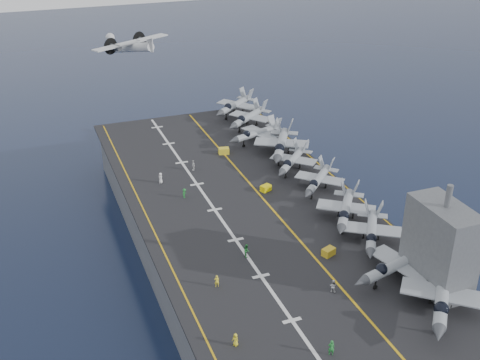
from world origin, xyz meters
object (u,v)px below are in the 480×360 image
object	(u,v)px
tow_cart_a	(329,252)
fighter_jet_0	(442,295)
island_superstructure	(442,237)
transport_plane	(132,48)

from	to	relation	value
tow_cart_a	fighter_jet_0	bearing A→B (deg)	-67.24
island_superstructure	tow_cart_a	world-z (taller)	island_superstructure
island_superstructure	tow_cart_a	xyz separation A→B (m)	(-9.84, 11.35, -6.93)
island_superstructure	fighter_jet_0	size ratio (longest dim) A/B	0.82
island_superstructure	fighter_jet_0	bearing A→B (deg)	-119.93
island_superstructure	transport_plane	bearing A→B (deg)	102.75
tow_cart_a	transport_plane	xyz separation A→B (m)	(-11.14, 81.40, 11.92)
transport_plane	island_superstructure	bearing A→B (deg)	-77.25
island_superstructure	transport_plane	xyz separation A→B (m)	(-20.99, 92.74, 4.99)
fighter_jet_0	transport_plane	size ratio (longest dim) A/B	0.68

